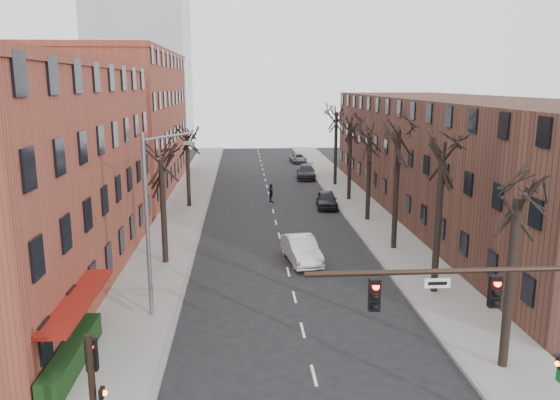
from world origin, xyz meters
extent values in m
cube|color=gray|center=(-8.00, 35.00, 0.07)|extent=(4.00, 90.00, 0.15)
cube|color=gray|center=(8.00, 35.00, 0.07)|extent=(4.00, 90.00, 0.15)
cube|color=brown|center=(-16.00, 44.00, 7.00)|extent=(12.00, 28.00, 14.00)
cube|color=#4F3025|center=(16.00, 30.00, 5.00)|extent=(12.00, 50.00, 10.00)
cube|color=maroon|center=(-9.40, 6.00, 0.00)|extent=(1.20, 7.00, 0.15)
cube|color=#153312|center=(-9.50, 5.00, 0.65)|extent=(0.80, 6.00, 1.00)
cylinder|color=black|center=(3.00, -1.00, 6.00)|extent=(8.00, 0.16, 0.16)
cube|color=black|center=(4.50, -1.00, 5.35)|extent=(0.32, 0.22, 0.95)
cube|color=black|center=(1.00, -1.00, 5.35)|extent=(0.32, 0.22, 0.95)
cube|color=silver|center=(2.80, -1.00, 5.65)|extent=(0.75, 0.04, 0.28)
cube|color=black|center=(6.72, -1.00, 3.00)|extent=(0.12, 0.30, 0.30)
cube|color=black|center=(-7.00, -0.82, 3.70)|extent=(0.32, 0.22, 0.95)
cube|color=black|center=(-6.75, -1.00, 2.60)|extent=(0.12, 0.30, 0.30)
cylinder|color=slate|center=(-7.20, 10.00, 4.50)|extent=(0.20, 0.20, 9.00)
cylinder|color=slate|center=(-6.10, 10.00, 8.80)|extent=(2.39, 0.12, 0.46)
cube|color=slate|center=(-5.10, 10.00, 8.50)|extent=(0.50, 0.22, 0.14)
imported|color=silver|center=(1.00, 17.83, 0.81)|extent=(2.38, 5.13, 1.63)
imported|color=black|center=(4.98, 33.09, 0.77)|extent=(2.15, 4.63, 1.53)
imported|color=black|center=(4.90, 48.77, 0.78)|extent=(2.68, 5.58, 1.57)
imported|color=slate|center=(5.30, 62.01, 0.61)|extent=(2.35, 4.54, 1.22)
imported|color=black|center=(0.00, 35.50, 0.91)|extent=(0.64, 1.13, 1.82)
camera|label=1|loc=(-2.67, -15.27, 11.21)|focal=35.00mm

